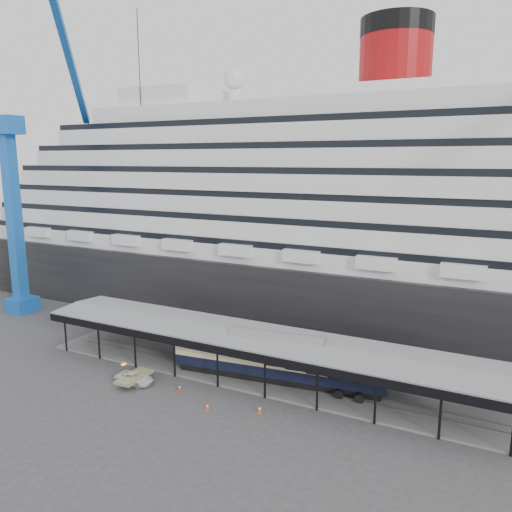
# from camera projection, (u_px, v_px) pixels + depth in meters

# --- Properties ---
(ground) EXTENTS (200.00, 200.00, 0.00)m
(ground) POSITION_uv_depth(u_px,v_px,m) (237.00, 396.00, 52.89)
(ground) COLOR #39393B
(ground) RESTS_ON ground
(cruise_ship) EXTENTS (130.00, 30.00, 43.90)m
(cruise_ship) POSITION_uv_depth(u_px,v_px,m) (337.00, 201.00, 77.36)
(cruise_ship) COLOR black
(cruise_ship) RESTS_ON ground
(platform_canopy) EXTENTS (56.00, 9.18, 5.30)m
(platform_canopy) POSITION_uv_depth(u_px,v_px,m) (258.00, 358.00, 56.81)
(platform_canopy) COLOR slate
(platform_canopy) RESTS_ON ground
(crane_blue) EXTENTS (22.63, 19.19, 47.60)m
(crane_blue) POSITION_uv_depth(u_px,v_px,m) (19.00, 190.00, 78.50)
(crane_blue) COLOR blue
(crane_blue) RESTS_ON ground
(port_truck) EXTENTS (4.46, 2.15, 1.22)m
(port_truck) POSITION_uv_depth(u_px,v_px,m) (134.00, 378.00, 55.67)
(port_truck) COLOR silver
(port_truck) RESTS_ON ground
(pullman_carriage) EXTENTS (24.32, 5.90, 23.68)m
(pullman_carriage) POSITION_uv_depth(u_px,v_px,m) (278.00, 358.00, 55.62)
(pullman_carriage) COLOR black
(pullman_carriage) RESTS_ON ground
(traffic_cone_left) EXTENTS (0.48, 0.48, 0.73)m
(traffic_cone_left) POSITION_uv_depth(u_px,v_px,m) (180.00, 388.00, 53.86)
(traffic_cone_left) COLOR red
(traffic_cone_left) RESTS_ON ground
(traffic_cone_mid) EXTENTS (0.49, 0.49, 0.75)m
(traffic_cone_mid) POSITION_uv_depth(u_px,v_px,m) (207.00, 407.00, 49.73)
(traffic_cone_mid) COLOR #F0480D
(traffic_cone_mid) RESTS_ON ground
(traffic_cone_right) EXTENTS (0.51, 0.51, 0.79)m
(traffic_cone_right) POSITION_uv_depth(u_px,v_px,m) (260.00, 409.00, 49.14)
(traffic_cone_right) COLOR #F43F0D
(traffic_cone_right) RESTS_ON ground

